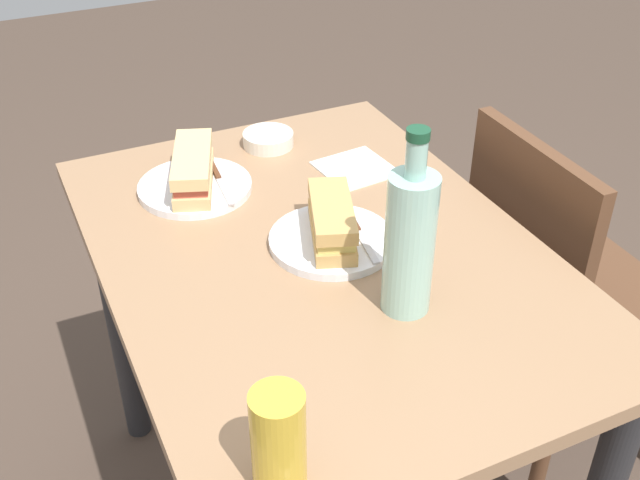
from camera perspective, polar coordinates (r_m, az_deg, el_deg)
The scene contains 12 objects.
dining_table at distance 1.44m, azimuth -0.00°, elevation -5.23°, with size 1.03×0.74×0.77m.
chair_far at distance 1.78m, azimuth 16.67°, elevation -3.31°, with size 0.41×0.41×0.87m.
plate_near at distance 1.54m, azimuth -9.21°, elevation 3.88°, with size 0.22×0.22×0.01m, color white.
baguette_sandwich_near at distance 1.52m, azimuth -9.35°, elevation 5.23°, with size 0.22×0.14×0.07m.
knife_near at distance 1.54m, azimuth -7.47°, elevation 4.52°, with size 0.18×0.03×0.01m.
plate_far at distance 1.36m, azimuth 0.87°, elevation -0.03°, with size 0.22×0.22×0.01m, color white.
baguette_sandwich_far at distance 1.34m, azimuth 0.89°, elevation 1.44°, with size 0.20×0.13×0.07m.
knife_far at distance 1.37m, azimuth 2.83°, elevation 0.70°, with size 0.18×0.04×0.01m.
water_bottle at distance 1.16m, azimuth 6.64°, elevation -0.05°, with size 0.08×0.08×0.31m.
beer_glass at distance 0.93m, azimuth -3.08°, elevation -14.71°, with size 0.07×0.07×0.15m, color gold.
olive_bowl at distance 1.68m, azimuth -3.84°, elevation 7.43°, with size 0.11×0.11×0.03m, color silver.
paper_napkin at distance 1.60m, azimuth 2.64°, elevation 5.30°, with size 0.14×0.14×0.00m, color white.
Camera 1 is at (1.00, -0.47, 1.55)m, focal length 43.36 mm.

